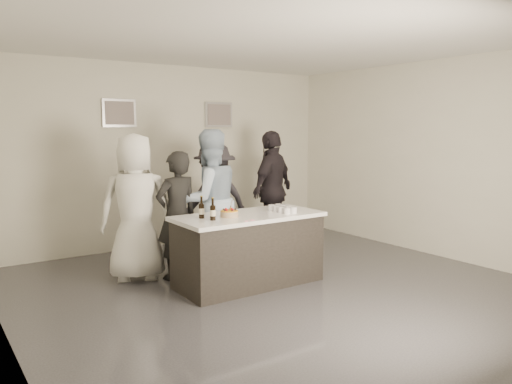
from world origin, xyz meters
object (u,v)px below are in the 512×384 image
Objects in this scene: cake at (229,214)px; person_main_blue at (209,201)px; bar_counter at (249,249)px; person_guest_left at (136,207)px; beer_bottle_b at (213,209)px; person_guest_right at (272,190)px; beer_bottle_a at (202,207)px; person_main_black at (177,215)px; person_guest_back at (215,201)px.

person_main_blue is at bearing 76.61° from cake.
bar_counter is at bearing 97.47° from person_main_blue.
bar_counter is 1.56m from person_guest_left.
bar_counter is 0.82m from beer_bottle_b.
person_guest_right is (1.50, 0.55, -0.01)m from person_main_blue.
beer_bottle_a is 0.14× the size of person_guest_left.
bar_counter is 2.05m from person_guest_right.
beer_bottle_b is 0.88m from person_main_black.
person_guest_right is (1.70, 1.43, 0.03)m from cake.
bar_counter is at bearing 122.27° from person_main_black.
person_main_black reaches higher than bar_counter.
person_guest_back is at bearing 66.55° from cake.
beer_bottle_a is 0.19m from beer_bottle_b.
person_main_blue reaches higher than beer_bottle_b.
cake is 0.90m from person_main_blue.
person_main_black reaches higher than cake.
person_main_blue reaches higher than beer_bottle_a.
bar_counter is 7.15× the size of beer_bottle_a.
cake is 0.85m from person_main_black.
bar_counter is 1.51m from person_guest_back.
person_guest_left is (-0.99, 0.16, -0.02)m from person_main_blue.
person_guest_right reaches higher than person_guest_left.
beer_bottle_b is 0.16× the size of person_main_black.
person_guest_left is 2.51m from person_guest_right.
person_main_blue is at bearing -165.80° from person_guest_left.
person_guest_back is at bearing -26.22° from person_guest_right.
beer_bottle_a is 0.13× the size of person_guest_right.
person_guest_left is (-0.46, 0.25, 0.12)m from person_main_black.
person_guest_left is 1.09× the size of person_guest_back.
person_guest_right is at bearing -147.62° from person_guest_left.
beer_bottle_b is (-0.57, -0.10, 0.58)m from bar_counter.
cake is at bearing 78.16° from person_main_blue.
beer_bottle_b is 1.77m from person_guest_back.
person_guest_left reaches higher than person_guest_back.
person_guest_right is at bearing -179.77° from person_guest_back.
beer_bottle_b is at bearing 60.29° from person_guest_back.
bar_counter is 1.11× the size of person_main_black.
person_guest_back is (-1.08, 0.01, -0.09)m from person_guest_right.
beer_bottle_b is at bearing 64.83° from person_main_blue.
person_guest_right reaches higher than beer_bottle_b.
person_guest_left is at bearing 126.89° from cake.
cake is 0.35m from beer_bottle_a.
cake is at bearing 67.41° from person_guest_back.
cake is at bearing -175.29° from bar_counter.
bar_counter is 0.97× the size of person_guest_right.
bar_counter is 0.95× the size of person_main_blue.
bar_counter is at bearing 19.36° from person_guest_right.
beer_bottle_a is at bearing 83.43° from person_main_black.
person_guest_back is (0.95, 0.66, 0.03)m from person_main_black.
person_guest_right is at bearing 39.98° from cake.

